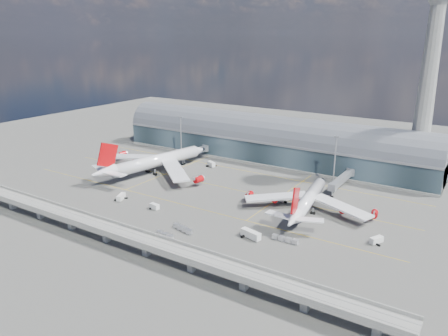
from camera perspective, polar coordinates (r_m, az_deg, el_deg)
The scene contains 20 objects.
ground at distance 210.46m, azimuth -4.04°, elevation -3.84°, with size 500.00×500.00×0.00m, color #474744.
taxi_lines at distance 227.43m, azimuth -0.72°, elevation -2.16°, with size 200.00×80.12×0.01m.
terminal at distance 270.70m, azimuth 5.79°, elevation 3.43°, with size 200.00×30.00×28.00m.
control_tower at distance 243.44m, azimuth 25.06°, elevation 10.02°, with size 19.00×19.00×103.00m.
guideway at distance 171.11m, azimuth -15.19°, elevation -7.64°, with size 220.00×8.50×7.20m.
floodlight_mast_left at distance 277.53m, azimuth -5.65°, elevation 4.27°, with size 3.00×0.70×25.70m.
floodlight_mast_right at distance 231.10m, azimuth 14.28°, elevation 1.16°, with size 3.00×0.70×25.70m.
airliner_left at distance 247.04m, azimuth -9.22°, elevation 0.83°, with size 72.59×76.44×23.42m.
airliner_right at distance 195.60m, azimuth 10.91°, elevation -4.20°, with size 58.81×61.52×19.55m.
jet_bridge_left at distance 270.68m, azimuth -3.73°, elevation 2.14°, with size 4.40×28.00×7.25m.
jet_bridge_right at distance 228.33m, azimuth 15.24°, elevation -1.34°, with size 4.40×32.00×7.25m.
service_truck_0 at distance 212.08m, azimuth -13.30°, elevation -3.71°, with size 4.51×6.82×2.69m.
service_truck_1 at distance 198.01m, azimuth -9.07°, elevation -5.00°, with size 4.80×2.77×2.64m.
service_truck_2 at distance 169.48m, azimuth 3.52°, elevation -8.65°, with size 9.01×4.54×3.14m.
service_truck_3 at distance 175.04m, azimuth 19.29°, elevation -8.88°, with size 4.39×5.77×2.62m.
service_truck_4 at distance 206.69m, azimuth 7.95°, elevation -3.87°, with size 4.10×6.24×3.33m.
service_truck_5 at distance 257.30m, azimuth -1.67°, elevation 0.51°, with size 6.42×4.91×2.92m.
cargo_train_0 at distance 171.29m, azimuth -7.74°, elevation -8.72°, with size 8.72×2.73×1.92m.
cargo_train_1 at distance 176.06m, azimuth -5.40°, elevation -7.91°, with size 10.78×4.21×1.78m.
cargo_train_2 at distance 168.50m, azimuth 7.99°, elevation -9.22°, with size 10.90×1.98×1.81m.
Camera 1 is at (118.07, -157.00, 75.52)m, focal length 35.00 mm.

